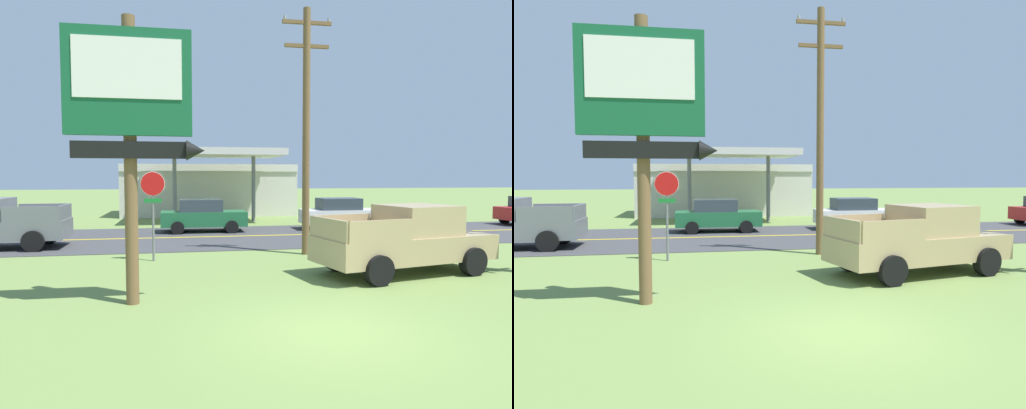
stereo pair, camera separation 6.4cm
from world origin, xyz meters
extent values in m
plane|color=olive|center=(0.00, 0.00, 0.00)|extent=(180.00, 180.00, 0.00)
cube|color=#3D3D3F|center=(0.00, 13.00, 0.01)|extent=(140.00, 8.00, 0.02)
cube|color=gold|center=(0.00, 13.00, 0.02)|extent=(126.00, 0.20, 0.01)
cylinder|color=brown|center=(-3.71, 2.46, 3.10)|extent=(0.28, 0.28, 6.19)
cube|color=#145633|center=(-3.71, 2.28, 4.77)|extent=(2.64, 0.16, 2.24)
cube|color=white|center=(-3.71, 2.19, 5.04)|extent=(2.22, 0.03, 1.25)
cube|color=black|center=(-3.71, 2.28, 3.35)|extent=(2.37, 0.12, 0.36)
cone|color=black|center=(-2.32, 2.28, 3.35)|extent=(0.40, 0.44, 0.44)
cylinder|color=slate|center=(-3.52, 7.51, 1.10)|extent=(0.08, 0.08, 2.20)
cylinder|color=red|center=(-3.52, 7.48, 2.55)|extent=(0.76, 0.03, 0.76)
cylinder|color=white|center=(-3.52, 7.50, 2.55)|extent=(0.80, 0.01, 0.80)
cube|color=#19722D|center=(-3.52, 7.48, 2.00)|extent=(0.56, 0.03, 0.14)
cylinder|color=brown|center=(1.78, 7.89, 4.31)|extent=(0.26, 0.26, 8.63)
cube|color=brown|center=(1.78, 7.89, 8.13)|extent=(1.76, 0.12, 0.12)
cube|color=brown|center=(1.78, 7.89, 7.33)|extent=(1.58, 0.12, 0.12)
cylinder|color=gray|center=(0.99, 7.89, 8.25)|extent=(0.10, 0.10, 0.14)
cylinder|color=gray|center=(2.57, 7.89, 8.25)|extent=(0.10, 0.10, 0.14)
cube|color=beige|center=(-0.49, 25.91, 1.80)|extent=(12.00, 6.00, 3.60)
cube|color=silver|center=(-0.49, 22.86, 3.35)|extent=(12.00, 0.12, 0.50)
cube|color=silver|center=(-0.49, 19.91, 4.20)|extent=(8.00, 5.00, 0.40)
cylinder|color=slate|center=(-2.89, 19.91, 2.10)|extent=(0.24, 0.24, 4.20)
cylinder|color=slate|center=(1.91, 19.91, 2.10)|extent=(0.24, 0.24, 4.20)
cube|color=tan|center=(3.68, 4.34, 0.76)|extent=(5.50, 3.02, 0.72)
cube|color=tan|center=(4.12, 4.43, 1.54)|extent=(2.24, 2.16, 0.84)
cube|color=#28333D|center=(4.99, 4.62, 1.54)|extent=(0.45, 1.64, 0.71)
cube|color=tan|center=(2.00, 4.92, 1.40)|extent=(1.93, 0.53, 0.56)
cube|color=tan|center=(2.39, 3.12, 1.40)|extent=(1.93, 0.53, 0.56)
cube|color=tan|center=(1.24, 3.81, 1.40)|extent=(0.52, 1.86, 0.56)
cylinder|color=black|center=(5.05, 5.64, 0.40)|extent=(0.84, 0.44, 0.80)
cylinder|color=black|center=(5.46, 3.72, 0.40)|extent=(0.84, 0.44, 0.80)
cylinder|color=black|center=(1.90, 4.96, 0.40)|extent=(0.84, 0.44, 0.80)
cylinder|color=black|center=(2.31, 3.04, 0.40)|extent=(0.84, 0.44, 0.80)
cube|color=slate|center=(-8.06, 10.08, 1.40)|extent=(1.95, 0.12, 0.56)
cube|color=slate|center=(-8.06, 11.92, 1.40)|extent=(1.95, 0.12, 0.56)
cube|color=slate|center=(-7.09, 11.00, 1.40)|extent=(0.12, 1.88, 0.56)
cylinder|color=black|center=(-7.98, 10.02, 0.40)|extent=(0.80, 0.28, 0.80)
cylinder|color=black|center=(-7.98, 11.98, 0.40)|extent=(0.80, 0.28, 0.80)
cylinder|color=black|center=(16.18, 15.88, 0.32)|extent=(0.64, 0.24, 0.64)
cube|color=#1E6038|center=(-1.44, 15.00, 0.68)|extent=(4.20, 1.76, 0.72)
cube|color=#2D3842|center=(-1.59, 15.00, 1.34)|extent=(2.10, 1.56, 0.60)
cylinder|color=black|center=(-0.14, 15.88, 0.32)|extent=(0.64, 0.24, 0.64)
cylinder|color=black|center=(-0.14, 14.12, 0.32)|extent=(0.64, 0.24, 0.64)
cylinder|color=black|center=(-2.74, 15.88, 0.32)|extent=(0.64, 0.24, 0.64)
cylinder|color=black|center=(-2.74, 14.12, 0.32)|extent=(0.64, 0.24, 0.64)
cube|color=silver|center=(5.77, 15.00, 0.68)|extent=(4.20, 1.76, 0.72)
cube|color=#2D3842|center=(5.62, 15.00, 1.34)|extent=(2.10, 1.56, 0.60)
cylinder|color=black|center=(7.07, 15.88, 0.32)|extent=(0.64, 0.24, 0.64)
cylinder|color=black|center=(7.07, 14.12, 0.32)|extent=(0.64, 0.24, 0.64)
cylinder|color=black|center=(4.47, 15.88, 0.32)|extent=(0.64, 0.24, 0.64)
cylinder|color=black|center=(4.47, 14.12, 0.32)|extent=(0.64, 0.24, 0.64)
camera|label=1|loc=(-2.71, -7.63, 2.81)|focal=31.72mm
camera|label=2|loc=(-2.65, -7.64, 2.81)|focal=31.72mm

